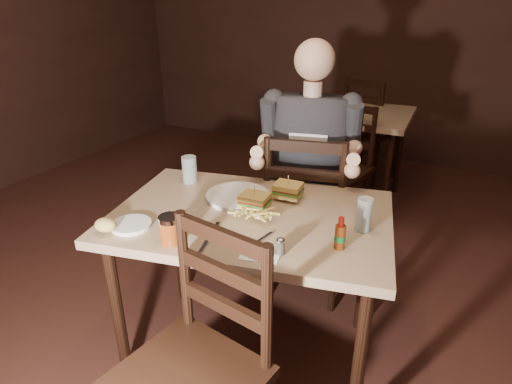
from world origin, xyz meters
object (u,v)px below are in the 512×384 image
at_px(chair_far, 306,213).
at_px(bg_chair_far, 371,130).
at_px(chair_near, 185,382).
at_px(side_plate, 131,226).
at_px(main_table, 251,231).
at_px(glass_left, 189,170).
at_px(bg_table, 358,123).
at_px(glass_right, 364,215).
at_px(hot_sauce, 340,233).
at_px(dinner_plate, 238,197).
at_px(diner, 310,134).
at_px(syrup_dispenser, 171,229).
at_px(bg_chair_near, 336,171).

height_order(chair_far, bg_chair_far, chair_far).
height_order(chair_near, side_plate, chair_near).
distance_m(main_table, glass_left, 0.48).
height_order(bg_table, chair_near, chair_near).
xyz_separation_m(glass_right, side_plate, (-0.83, -0.39, -0.06)).
bearing_deg(glass_right, bg_chair_far, 101.44).
distance_m(chair_near, glass_left, 1.03).
relative_size(main_table, chair_far, 1.31).
distance_m(main_table, chair_near, 0.68).
bearing_deg(glass_right, chair_near, -117.07).
bearing_deg(hot_sauce, glass_right, 75.67).
height_order(bg_chair_far, side_plate, bg_chair_far).
relative_size(dinner_plate, glass_right, 2.06).
relative_size(chair_near, side_plate, 6.09).
distance_m(main_table, diner, 0.64).
bearing_deg(main_table, hot_sauce, -13.40).
distance_m(chair_far, hot_sauce, 0.87).
height_order(main_table, hot_sauce, hot_sauce).
relative_size(chair_far, hot_sauce, 7.83).
relative_size(bg_table, bg_chair_far, 0.86).
relative_size(bg_chair_far, glass_right, 7.00).
distance_m(syrup_dispenser, side_plate, 0.22).
xyz_separation_m(bg_chair_far, hot_sauce, (0.45, -2.61, 0.35)).
xyz_separation_m(chair_far, bg_chair_near, (-0.07, 0.80, -0.04)).
xyz_separation_m(bg_table, diner, (0.08, -1.40, 0.29)).
height_order(glass_right, syrup_dispenser, glass_right).
bearing_deg(side_plate, hot_sauce, 15.64).
distance_m(chair_far, side_plate, 1.06).
xyz_separation_m(dinner_plate, glass_left, (-0.30, 0.06, 0.06)).
xyz_separation_m(bg_table, bg_chair_near, (0.00, -0.55, -0.22)).
xyz_separation_m(bg_table, dinner_plate, (-0.09, -1.86, 0.10)).
bearing_deg(bg_chair_near, main_table, -77.26).
bearing_deg(chair_near, syrup_dispenser, 139.47).
bearing_deg(glass_right, main_table, -171.26).
xyz_separation_m(glass_left, syrup_dispenser, (0.27, -0.51, -0.01)).
bearing_deg(diner, hot_sauce, -74.30).
bearing_deg(dinner_plate, bg_chair_far, 87.92).
bearing_deg(chair_near, chair_far, 102.49).
height_order(dinner_plate, hot_sauce, hot_sauce).
bearing_deg(diner, side_plate, -128.80).
bearing_deg(syrup_dispenser, main_table, 53.66).
bearing_deg(bg_table, chair_far, -87.01).
height_order(diner, dinner_plate, diner).
xyz_separation_m(syrup_dispenser, side_plate, (-0.22, 0.02, -0.05)).
bearing_deg(chair_far, chair_near, 79.25).
relative_size(bg_table, diner, 0.89).
bearing_deg(side_plate, glass_right, 25.14).
bearing_deg(hot_sauce, glass_left, 162.52).
bearing_deg(bg_chair_near, bg_chair_far, 101.34).
xyz_separation_m(bg_chair_near, glass_right, (0.49, -1.34, 0.38)).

